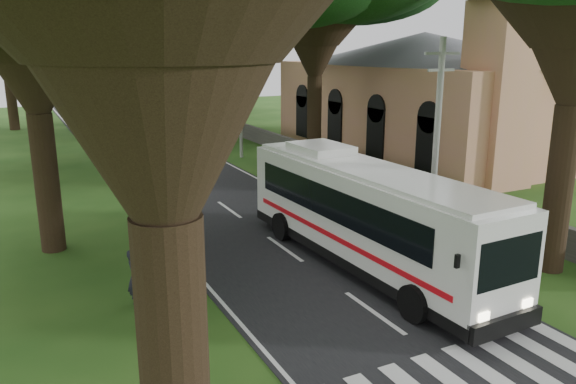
{
  "coord_description": "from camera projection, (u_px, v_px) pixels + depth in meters",
  "views": [
    {
      "loc": [
        -9.07,
        -10.41,
        7.69
      ],
      "look_at": [
        0.31,
        8.31,
        2.2
      ],
      "focal_mm": 35.0,
      "sensor_mm": 36.0,
      "label": 1
    }
  ],
  "objects": [
    {
      "name": "ground",
      "position": [
        418.0,
        344.0,
        14.88
      ],
      "size": [
        140.0,
        140.0,
        0.0
      ],
      "primitive_type": "plane",
      "color": "#1E4413",
      "rests_on": "ground"
    },
    {
      "name": "road",
      "position": [
        169.0,
        167.0,
        36.5
      ],
      "size": [
        8.0,
        120.0,
        0.04
      ],
      "primitive_type": "cube",
      "color": "black",
      "rests_on": "ground"
    },
    {
      "name": "crosswalk",
      "position": [
        473.0,
        384.0,
        13.15
      ],
      "size": [
        8.0,
        3.0,
        0.01
      ],
      "primitive_type": "cube",
      "color": "silver",
      "rests_on": "ground"
    },
    {
      "name": "property_wall",
      "position": [
        298.0,
        149.0,
        39.38
      ],
      "size": [
        0.35,
        50.0,
        1.2
      ],
      "primitive_type": "cube",
      "color": "#383533",
      "rests_on": "ground"
    },
    {
      "name": "church",
      "position": [
        425.0,
        85.0,
        40.01
      ],
      "size": [
        14.0,
        24.0,
        11.6
      ],
      "color": "tan",
      "rests_on": "ground"
    },
    {
      "name": "pole_near",
      "position": [
        436.0,
        140.0,
        21.39
      ],
      "size": [
        1.6,
        0.24,
        8.0
      ],
      "color": "gray",
      "rests_on": "ground"
    },
    {
      "name": "pole_mid",
      "position": [
        240.0,
        98.0,
        38.69
      ],
      "size": [
        1.6,
        0.24,
        8.0
      ],
      "color": "gray",
      "rests_on": "ground"
    },
    {
      "name": "pole_far",
      "position": [
        165.0,
        81.0,
        55.98
      ],
      "size": [
        1.6,
        0.24,
        8.0
      ],
      "color": "gray",
      "rests_on": "ground"
    },
    {
      "name": "tree_r_midb",
      "position": [
        208.0,
        11.0,
        48.32
      ],
      "size": [
        13.28,
        13.28,
        13.49
      ],
      "color": "black",
      "rests_on": "ground"
    },
    {
      "name": "tree_r_far",
      "position": [
        166.0,
        19.0,
        64.3
      ],
      "size": [
        15.58,
        15.58,
        14.0
      ],
      "color": "black",
      "rests_on": "ground"
    },
    {
      "name": "coach_bus",
      "position": [
        365.0,
        213.0,
        19.74
      ],
      "size": [
        3.26,
        12.45,
        3.65
      ],
      "rotation": [
        0.0,
        0.0,
        0.04
      ],
      "color": "white",
      "rests_on": "ground"
    },
    {
      "name": "distant_car_b",
      "position": [
        91.0,
        116.0,
        56.59
      ],
      "size": [
        2.06,
        4.46,
        1.42
      ],
      "primitive_type": "imported",
      "rotation": [
        0.0,
        0.0,
        -0.13
      ],
      "color": "navy",
      "rests_on": "road"
    },
    {
      "name": "distant_car_c",
      "position": [
        118.0,
        105.0,
        67.27
      ],
      "size": [
        3.18,
        5.35,
        1.45
      ],
      "primitive_type": "imported",
      "rotation": [
        0.0,
        0.0,
        3.38
      ],
      "color": "maroon",
      "rests_on": "road"
    },
    {
      "name": "pedestrian",
      "position": [
        135.0,
        278.0,
        16.83
      ],
      "size": [
        0.47,
        0.69,
        1.83
      ],
      "primitive_type": "imported",
      "rotation": [
        0.0,
        0.0,
        1.62
      ],
      "color": "black",
      "rests_on": "ground"
    }
  ]
}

